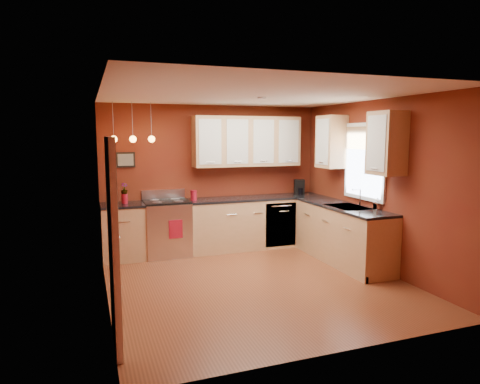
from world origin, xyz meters
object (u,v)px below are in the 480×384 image
object	(u,v)px
coffee_maker	(299,187)
soap_pump	(377,204)
red_canister	(194,195)
gas_range	(167,228)
sink	(348,208)

from	to	relation	value
coffee_maker	soap_pump	xyz separation A→B (m)	(0.30, -1.95, -0.04)
red_canister	soap_pump	distance (m)	3.04
gas_range	coffee_maker	bearing A→B (deg)	1.40
gas_range	red_canister	world-z (taller)	red_canister
gas_range	red_canister	size ratio (longest dim) A/B	6.34
soap_pump	red_canister	bearing A→B (deg)	142.19
gas_range	sink	bearing A→B (deg)	-29.78
sink	red_canister	distance (m)	2.61
soap_pump	sink	bearing A→B (deg)	122.62
red_canister	coffee_maker	bearing A→B (deg)	2.41
gas_range	red_canister	bearing A→B (deg)	-3.12
sink	red_canister	xyz separation A→B (m)	(-2.15, 1.48, 0.11)
sink	soap_pump	size ratio (longest dim) A/B	3.83
sink	coffee_maker	size ratio (longest dim) A/B	2.52
soap_pump	coffee_maker	bearing A→B (deg)	98.71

